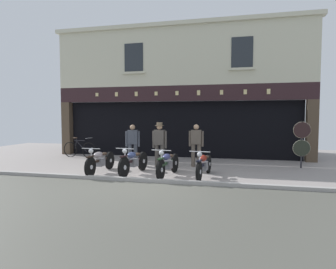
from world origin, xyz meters
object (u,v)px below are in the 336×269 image
at_px(motorcycle_center_left, 134,161).
at_px(advert_board_far, 98,117).
at_px(salesman_left, 133,143).
at_px(tyre_sign_pole, 302,140).
at_px(advert_board_near, 115,117).
at_px(motorcycle_left, 100,161).
at_px(shopkeeper_center, 160,142).
at_px(motorcycle_center, 168,163).
at_px(motorcycle_center_right, 204,164).
at_px(salesman_right, 196,143).
at_px(leaning_bicycle, 79,149).

height_order(motorcycle_center_left, advert_board_far, advert_board_far).
xyz_separation_m(salesman_left, tyre_sign_pole, (6.28, 0.74, 0.18)).
height_order(salesman_left, advert_board_near, advert_board_near).
relative_size(motorcycle_left, shopkeeper_center, 1.21).
relative_size(motorcycle_left, advert_board_far, 1.98).
xyz_separation_m(motorcycle_center, advert_board_near, (-3.69, 4.39, 1.47)).
bearing_deg(motorcycle_left, motorcycle_center_right, -177.83).
xyz_separation_m(motorcycle_center_left, motorcycle_center_right, (2.33, -0.01, -0.02)).
xyz_separation_m(motorcycle_center, tyre_sign_pole, (4.46, 2.50, 0.63)).
relative_size(motorcycle_center_left, motorcycle_center_right, 0.97).
relative_size(salesman_left, shopkeeper_center, 0.94).
relative_size(salesman_left, advert_board_near, 1.69).
xyz_separation_m(motorcycle_center, shopkeeper_center, (-0.66, 1.48, 0.51)).
relative_size(motorcycle_center_right, shopkeeper_center, 1.22).
bearing_deg(shopkeeper_center, salesman_right, -156.16).
height_order(motorcycle_left, advert_board_near, advert_board_near).
bearing_deg(advert_board_far, motorcycle_center_right, -36.78).
bearing_deg(advert_board_near, motorcycle_center_left, -59.80).
relative_size(motorcycle_center, salesman_left, 1.25).
bearing_deg(salesman_left, motorcycle_center, 121.98).
relative_size(motorcycle_center, shopkeeper_center, 1.17).
distance_m(advert_board_near, advert_board_far, 0.94).
relative_size(motorcycle_center_right, salesman_left, 1.30).
bearing_deg(motorcycle_center, shopkeeper_center, -59.61).
xyz_separation_m(advert_board_far, leaning_bicycle, (-0.34, -1.20, -1.47)).
xyz_separation_m(motorcycle_center_right, leaning_bicycle, (-6.11, 3.11, -0.03)).
bearing_deg(motorcycle_center_left, leaning_bicycle, -31.96).
xyz_separation_m(shopkeeper_center, salesman_right, (1.31, 0.45, -0.05)).
relative_size(salesman_left, tyre_sign_pole, 0.92).
height_order(motorcycle_center_left, salesman_left, salesman_left).
xyz_separation_m(shopkeeper_center, leaning_bicycle, (-4.31, 1.70, -0.55)).
bearing_deg(motorcycle_left, salesman_right, -146.20).
height_order(motorcycle_center, advert_board_near, advert_board_near).
xyz_separation_m(motorcycle_center_right, tyre_sign_pole, (3.32, 2.42, 0.64)).
height_order(salesman_left, tyre_sign_pole, tyre_sign_pole).
bearing_deg(motorcycle_center, motorcycle_left, 6.65).
height_order(motorcycle_center, tyre_sign_pole, tyre_sign_pole).
bearing_deg(motorcycle_center, motorcycle_center_left, 2.06).
bearing_deg(advert_board_far, salesman_left, -43.17).
height_order(motorcycle_left, motorcycle_center_right, motorcycle_left).
relative_size(shopkeeper_center, tyre_sign_pole, 0.98).
xyz_separation_m(advert_board_near, advert_board_far, (-0.94, 0.00, -0.03)).
xyz_separation_m(motorcycle_left, advert_board_far, (-2.30, 4.40, 1.43)).
relative_size(motorcycle_center_right, advert_board_far, 1.99).
xyz_separation_m(motorcycle_center_right, salesman_left, (-2.96, 1.68, 0.46)).
relative_size(tyre_sign_pole, advert_board_far, 1.66).
distance_m(motorcycle_center_right, advert_board_far, 7.34).
relative_size(salesman_right, tyre_sign_pole, 0.94).
bearing_deg(motorcycle_center, advert_board_far, -37.17).
bearing_deg(motorcycle_center, advert_board_near, -43.65).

